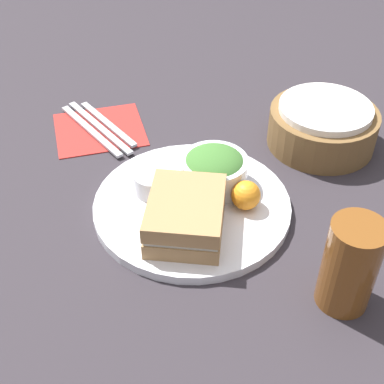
# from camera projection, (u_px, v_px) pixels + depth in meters

# --- Properties ---
(ground_plane) EXTENTS (4.00, 4.00, 0.00)m
(ground_plane) POSITION_uv_depth(u_px,v_px,m) (192.00, 209.00, 0.82)
(ground_plane) COLOR #2D282D
(plate) EXTENTS (0.30, 0.30, 0.01)m
(plate) POSITION_uv_depth(u_px,v_px,m) (192.00, 206.00, 0.82)
(plate) COLOR silver
(plate) RESTS_ON ground_plane
(sandwich) EXTENTS (0.16, 0.14, 0.06)m
(sandwich) POSITION_uv_depth(u_px,v_px,m) (186.00, 215.00, 0.75)
(sandwich) COLOR #A37A4C
(sandwich) RESTS_ON plate
(salad_bowl) EXTENTS (0.10, 0.10, 0.06)m
(salad_bowl) POSITION_uv_depth(u_px,v_px,m) (214.00, 169.00, 0.82)
(salad_bowl) COLOR white
(salad_bowl) RESTS_ON plate
(dressing_cup) EXTENTS (0.06, 0.06, 0.03)m
(dressing_cup) POSITION_uv_depth(u_px,v_px,m) (153.00, 182.00, 0.82)
(dressing_cup) COLOR #B7B7BC
(dressing_cup) RESTS_ON plate
(orange_wedge) EXTENTS (0.04, 0.04, 0.04)m
(orange_wedge) POSITION_uv_depth(u_px,v_px,m) (246.00, 195.00, 0.79)
(orange_wedge) COLOR orange
(orange_wedge) RESTS_ON plate
(drink_glass) EXTENTS (0.07, 0.07, 0.13)m
(drink_glass) POSITION_uv_depth(u_px,v_px,m) (350.00, 265.00, 0.65)
(drink_glass) COLOR brown
(drink_glass) RESTS_ON ground_plane
(bread_basket) EXTENTS (0.19, 0.19, 0.08)m
(bread_basket) POSITION_uv_depth(u_px,v_px,m) (323.00, 126.00, 0.93)
(bread_basket) COLOR brown
(bread_basket) RESTS_ON ground_plane
(napkin) EXTENTS (0.15, 0.16, 0.00)m
(napkin) POSITION_uv_depth(u_px,v_px,m) (100.00, 129.00, 0.98)
(napkin) COLOR #B22823
(napkin) RESTS_ON ground_plane
(fork) EXTENTS (0.19, 0.09, 0.01)m
(fork) POSITION_uv_depth(u_px,v_px,m) (91.00, 130.00, 0.97)
(fork) COLOR #B2B2B7
(fork) RESTS_ON napkin
(knife) EXTENTS (0.20, 0.09, 0.01)m
(knife) POSITION_uv_depth(u_px,v_px,m) (99.00, 127.00, 0.98)
(knife) COLOR #B2B2B7
(knife) RESTS_ON napkin
(spoon) EXTENTS (0.17, 0.08, 0.01)m
(spoon) POSITION_uv_depth(u_px,v_px,m) (108.00, 124.00, 0.99)
(spoon) COLOR #B2B2B7
(spoon) RESTS_ON napkin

